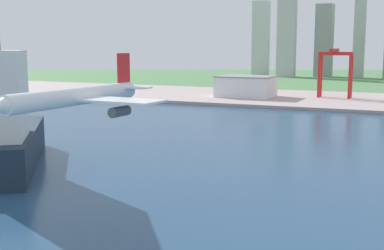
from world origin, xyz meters
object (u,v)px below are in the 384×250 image
airplane_landing (76,97)px  port_crane_red (335,62)px  cargo_ship (3,128)px  warehouse_main (246,86)px

airplane_landing → port_crane_red: bearing=89.4°
cargo_ship → port_crane_red: (69.23, 299.45, 15.92)m
airplane_landing → warehouse_main: size_ratio=0.99×
airplane_landing → port_crane_red: 343.52m
airplane_landing → cargo_ship: size_ratio=0.61×
cargo_ship → port_crane_red: 307.76m
port_crane_red → warehouse_main: 76.10m
cargo_ship → warehouse_main: bearing=90.2°
airplane_landing → cargo_ship: 81.22m
port_crane_red → cargo_ship: bearing=-103.0°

